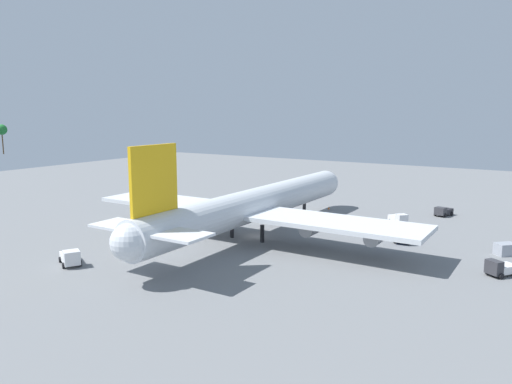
% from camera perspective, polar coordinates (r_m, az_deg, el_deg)
% --- Properties ---
extents(ground_plane, '(258.61, 258.61, 0.00)m').
position_cam_1_polar(ground_plane, '(87.07, 0.00, -5.13)').
color(ground_plane, slate).
extents(cargo_airplane, '(64.65, 60.27, 17.53)m').
position_cam_1_polar(cargo_airplane, '(85.39, -0.19, -1.53)').
color(cargo_airplane, silver).
rests_on(cargo_airplane, ground_plane).
extents(cargo_loader, '(5.32, 2.76, 2.52)m').
position_cam_1_polar(cargo_loader, '(86.29, 16.75, -4.88)').
color(cargo_loader, '#2D5193').
rests_on(cargo_loader, ground_plane).
extents(baggage_tug, '(4.50, 4.53, 2.37)m').
position_cam_1_polar(baggage_tug, '(98.95, 16.18, -3.05)').
color(baggage_tug, silver).
rests_on(baggage_tug, ground_plane).
extents(fuel_truck, '(4.60, 4.10, 2.26)m').
position_cam_1_polar(fuel_truck, '(74.14, 26.44, -7.90)').
color(fuel_truck, '#333338').
rests_on(fuel_truck, ground_plane).
extents(catering_truck, '(4.39, 5.63, 2.38)m').
position_cam_1_polar(catering_truck, '(75.76, -20.71, -7.08)').
color(catering_truck, silver).
rests_on(catering_truck, ground_plane).
extents(pushback_tractor, '(4.82, 3.46, 1.98)m').
position_cam_1_polar(pushback_tractor, '(110.57, 20.87, -2.09)').
color(pushback_tractor, '#333338').
rests_on(pushback_tractor, ground_plane).
extents(cargo_container_fore, '(3.51, 3.52, 1.85)m').
position_cam_1_polar(cargo_container_fore, '(84.83, 26.93, -5.92)').
color(cargo_container_fore, '#999EA8').
rests_on(cargo_container_fore, ground_plane).
extents(safety_cone_nose, '(0.41, 0.41, 0.59)m').
position_cam_1_polar(safety_cone_nose, '(111.70, 8.43, -1.83)').
color(safety_cone_nose, orange).
rests_on(safety_cone_nose, ground_plane).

